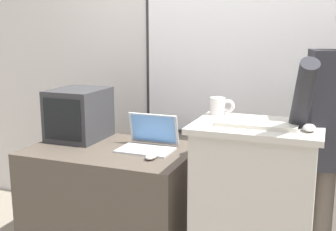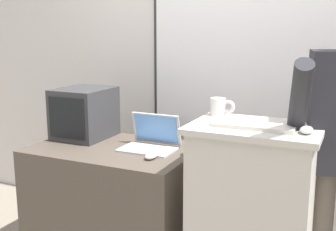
{
  "view_description": "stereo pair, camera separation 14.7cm",
  "coord_description": "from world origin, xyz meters",
  "px_view_note": "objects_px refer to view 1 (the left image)",
  "views": [
    {
      "loc": [
        0.61,
        -1.76,
        1.5
      ],
      "look_at": [
        -0.22,
        0.38,
        1.02
      ],
      "focal_mm": 45.0,
      "sensor_mm": 36.0,
      "label": 1
    },
    {
      "loc": [
        0.74,
        -1.71,
        1.5
      ],
      "look_at": [
        -0.22,
        0.38,
        1.02
      ],
      "focal_mm": 45.0,
      "sensor_mm": 36.0,
      "label": 2
    }
  ],
  "objects_px": {
    "side_desk": "(113,206)",
    "computer_mouse_by_laptop": "(151,156)",
    "wireless_keyboard": "(256,125)",
    "lectern_podium": "(253,218)",
    "crt_monitor": "(79,114)",
    "coffee_mug": "(219,106)",
    "computer_mouse_by_keyboard": "(309,128)",
    "laptop": "(150,138)"
  },
  "relations": [
    {
      "from": "coffee_mug",
      "to": "computer_mouse_by_keyboard",
      "type": "bearing_deg",
      "value": -24.83
    },
    {
      "from": "computer_mouse_by_keyboard",
      "to": "crt_monitor",
      "type": "relative_size",
      "value": 0.26
    },
    {
      "from": "lectern_podium",
      "to": "wireless_keyboard",
      "type": "height_order",
      "value": "wireless_keyboard"
    },
    {
      "from": "wireless_keyboard",
      "to": "crt_monitor",
      "type": "height_order",
      "value": "crt_monitor"
    },
    {
      "from": "laptop",
      "to": "crt_monitor",
      "type": "bearing_deg",
      "value": 175.41
    },
    {
      "from": "computer_mouse_by_laptop",
      "to": "coffee_mug",
      "type": "xyz_separation_m",
      "value": [
        0.34,
        0.16,
        0.28
      ]
    },
    {
      "from": "wireless_keyboard",
      "to": "computer_mouse_by_keyboard",
      "type": "height_order",
      "value": "computer_mouse_by_keyboard"
    },
    {
      "from": "lectern_podium",
      "to": "crt_monitor",
      "type": "relative_size",
      "value": 2.66
    },
    {
      "from": "crt_monitor",
      "to": "coffee_mug",
      "type": "xyz_separation_m",
      "value": [
        0.97,
        -0.09,
        0.13
      ]
    },
    {
      "from": "lectern_podium",
      "to": "coffee_mug",
      "type": "relative_size",
      "value": 7.37
    },
    {
      "from": "lectern_podium",
      "to": "wireless_keyboard",
      "type": "bearing_deg",
      "value": -89.88
    },
    {
      "from": "computer_mouse_by_laptop",
      "to": "wireless_keyboard",
      "type": "bearing_deg",
      "value": -6.13
    },
    {
      "from": "coffee_mug",
      "to": "computer_mouse_by_laptop",
      "type": "bearing_deg",
      "value": -155.24
    },
    {
      "from": "lectern_podium",
      "to": "side_desk",
      "type": "height_order",
      "value": "lectern_podium"
    },
    {
      "from": "computer_mouse_by_keyboard",
      "to": "crt_monitor",
      "type": "distance_m",
      "value": 1.5
    },
    {
      "from": "computer_mouse_by_laptop",
      "to": "crt_monitor",
      "type": "distance_m",
      "value": 0.69
    },
    {
      "from": "wireless_keyboard",
      "to": "coffee_mug",
      "type": "relative_size",
      "value": 2.87
    },
    {
      "from": "coffee_mug",
      "to": "side_desk",
      "type": "bearing_deg",
      "value": -176.74
    },
    {
      "from": "wireless_keyboard",
      "to": "crt_monitor",
      "type": "xyz_separation_m",
      "value": [
        -1.22,
        0.31,
        -0.09
      ]
    },
    {
      "from": "computer_mouse_by_laptop",
      "to": "laptop",
      "type": "bearing_deg",
      "value": 115.31
    },
    {
      "from": "crt_monitor",
      "to": "coffee_mug",
      "type": "bearing_deg",
      "value": -5.23
    },
    {
      "from": "computer_mouse_by_keyboard",
      "to": "coffee_mug",
      "type": "xyz_separation_m",
      "value": [
        -0.49,
        0.23,
        0.03
      ]
    },
    {
      "from": "lectern_podium",
      "to": "wireless_keyboard",
      "type": "relative_size",
      "value": 2.57
    },
    {
      "from": "side_desk",
      "to": "computer_mouse_by_laptop",
      "type": "xyz_separation_m",
      "value": [
        0.32,
        -0.12,
        0.4
      ]
    },
    {
      "from": "wireless_keyboard",
      "to": "crt_monitor",
      "type": "relative_size",
      "value": 1.04
    },
    {
      "from": "wireless_keyboard",
      "to": "computer_mouse_by_laptop",
      "type": "distance_m",
      "value": 0.64
    },
    {
      "from": "lectern_podium",
      "to": "side_desk",
      "type": "relative_size",
      "value": 1.02
    },
    {
      "from": "wireless_keyboard",
      "to": "crt_monitor",
      "type": "distance_m",
      "value": 1.26
    },
    {
      "from": "computer_mouse_by_laptop",
      "to": "coffee_mug",
      "type": "height_order",
      "value": "coffee_mug"
    },
    {
      "from": "lectern_podium",
      "to": "coffee_mug",
      "type": "distance_m",
      "value": 0.63
    },
    {
      "from": "laptop",
      "to": "wireless_keyboard",
      "type": "relative_size",
      "value": 0.82
    },
    {
      "from": "side_desk",
      "to": "computer_mouse_by_keyboard",
      "type": "bearing_deg",
      "value": -9.35
    },
    {
      "from": "laptop",
      "to": "crt_monitor",
      "type": "relative_size",
      "value": 0.85
    },
    {
      "from": "laptop",
      "to": "wireless_keyboard",
      "type": "xyz_separation_m",
      "value": [
        0.68,
        -0.27,
        0.2
      ]
    },
    {
      "from": "coffee_mug",
      "to": "lectern_podium",
      "type": "bearing_deg",
      "value": -33.93
    },
    {
      "from": "wireless_keyboard",
      "to": "coffee_mug",
      "type": "xyz_separation_m",
      "value": [
        -0.24,
        0.22,
        0.04
      ]
    },
    {
      "from": "lectern_podium",
      "to": "laptop",
      "type": "distance_m",
      "value": 0.78
    },
    {
      "from": "computer_mouse_by_laptop",
      "to": "side_desk",
      "type": "bearing_deg",
      "value": 159.16
    },
    {
      "from": "wireless_keyboard",
      "to": "laptop",
      "type": "bearing_deg",
      "value": 158.58
    },
    {
      "from": "computer_mouse_by_laptop",
      "to": "computer_mouse_by_keyboard",
      "type": "height_order",
      "value": "computer_mouse_by_keyboard"
    },
    {
      "from": "side_desk",
      "to": "laptop",
      "type": "relative_size",
      "value": 3.08
    },
    {
      "from": "wireless_keyboard",
      "to": "computer_mouse_by_laptop",
      "type": "xyz_separation_m",
      "value": [
        -0.59,
        0.06,
        -0.24
      ]
    }
  ]
}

